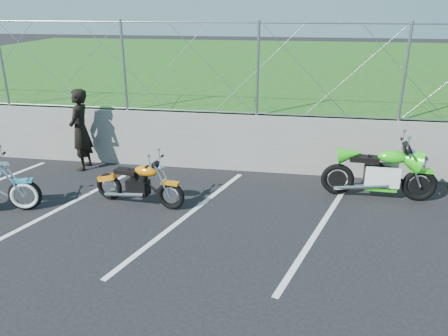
# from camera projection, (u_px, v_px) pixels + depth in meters

# --- Properties ---
(ground) EXTENTS (90.00, 90.00, 0.00)m
(ground) POSITION_uv_depth(u_px,v_px,m) (173.00, 243.00, 7.05)
(ground) COLOR black
(ground) RESTS_ON ground
(retaining_wall) EXTENTS (30.00, 0.22, 1.30)m
(retaining_wall) POSITION_uv_depth(u_px,v_px,m) (212.00, 141.00, 10.05)
(retaining_wall) COLOR slate
(retaining_wall) RESTS_ON ground
(grass_field) EXTENTS (30.00, 20.00, 1.30)m
(grass_field) POSITION_uv_depth(u_px,v_px,m) (254.00, 74.00, 19.27)
(grass_field) COLOR #1B4B14
(grass_field) RESTS_ON ground
(chain_link_fence) EXTENTS (28.00, 0.03, 2.00)m
(chain_link_fence) POSITION_uv_depth(u_px,v_px,m) (212.00, 68.00, 9.46)
(chain_link_fence) COLOR gray
(chain_link_fence) RESTS_ON retaining_wall
(parking_lines) EXTENTS (18.29, 4.31, 0.01)m
(parking_lines) POSITION_uv_depth(u_px,v_px,m) (253.00, 220.00, 7.79)
(parking_lines) COLOR silver
(parking_lines) RESTS_ON ground
(naked_orange) EXTENTS (1.86, 0.63, 0.93)m
(naked_orange) POSITION_uv_depth(u_px,v_px,m) (140.00, 185.00, 8.27)
(naked_orange) COLOR black
(naked_orange) RESTS_ON ground
(sportbike_green) EXTENTS (2.20, 0.78, 1.14)m
(sportbike_green) POSITION_uv_depth(u_px,v_px,m) (380.00, 174.00, 8.53)
(sportbike_green) COLOR black
(sportbike_green) RESTS_ON ground
(person_standing) EXTENTS (0.49, 0.71, 1.87)m
(person_standing) POSITION_uv_depth(u_px,v_px,m) (80.00, 130.00, 9.90)
(person_standing) COLOR black
(person_standing) RESTS_ON ground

